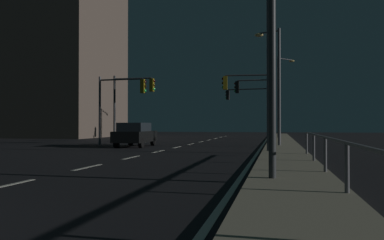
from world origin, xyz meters
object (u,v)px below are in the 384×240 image
object	(u,v)px
street_lamp_median	(275,76)
traffic_light_far_left	(249,93)
building_distant	(10,24)
street_lamp_across_street	(264,6)
car	(135,134)
traffic_light_far_center	(251,101)
street_lamp_mid_block	(265,52)
traffic_light_mid_right	(120,96)
traffic_light_overhead_east	(132,96)
street_lamp_corner	(281,89)
traffic_light_mid_left	(255,96)

from	to	relation	value
street_lamp_median	traffic_light_far_left	bearing A→B (deg)	131.61
building_distant	street_lamp_across_street	bearing A→B (deg)	-45.25
car	street_lamp_median	world-z (taller)	street_lamp_median
traffic_light_far_center	street_lamp_mid_block	size ratio (longest dim) A/B	0.60
street_lamp_median	street_lamp_mid_block	world-z (taller)	street_lamp_mid_block
traffic_light_far_center	traffic_light_mid_right	bearing A→B (deg)	-122.41
traffic_light_mid_right	street_lamp_mid_block	size ratio (longest dim) A/B	0.58
traffic_light_far_center	traffic_light_overhead_east	xyz separation A→B (m)	(-8.11, -11.20, -0.16)
building_distant	traffic_light_far_center	bearing A→B (deg)	-6.72
traffic_light_overhead_east	street_lamp_across_street	xyz separation A→B (m)	(10.25, -17.53, 0.83)
street_lamp_across_street	street_lamp_mid_block	bearing A→B (deg)	91.50
traffic_light_overhead_east	street_lamp_corner	world-z (taller)	street_lamp_corner
traffic_light_mid_left	traffic_light_far_center	bearing A→B (deg)	96.19
street_lamp_corner	traffic_light_far_left	bearing A→B (deg)	-99.98
street_lamp_across_street	traffic_light_far_center	bearing A→B (deg)	94.27
street_lamp_mid_block	building_distant	xyz separation A→B (m)	(-31.69, 22.22, 8.76)
traffic_light_far_left	street_lamp_corner	bearing A→B (deg)	80.02
traffic_light_mid_right	street_lamp_corner	size ratio (longest dim) A/B	0.60
traffic_light_mid_left	street_lamp_across_street	size ratio (longest dim) A/B	0.71
street_lamp_mid_block	building_distant	distance (m)	39.68
traffic_light_mid_right	building_distant	size ratio (longest dim) A/B	0.18
car	traffic_light_far_left	world-z (taller)	traffic_light_far_left
traffic_light_mid_left	street_lamp_corner	distance (m)	9.75
car	building_distant	size ratio (longest dim) A/B	0.16
traffic_light_overhead_east	building_distant	bearing A→B (deg)	145.86
traffic_light_mid_right	street_lamp_mid_block	world-z (taller)	street_lamp_mid_block
car	traffic_light_far_center	size ratio (longest dim) A/B	0.89
car	traffic_light_far_center	bearing A→B (deg)	65.34
traffic_light_far_center	traffic_light_mid_left	distance (m)	7.59
street_lamp_across_street	building_distant	world-z (taller)	building_distant
traffic_light_mid_left	street_lamp_median	world-z (taller)	street_lamp_median
traffic_light_far_left	street_lamp_median	size ratio (longest dim) A/B	0.68
traffic_light_far_center	traffic_light_overhead_east	bearing A→B (deg)	-125.91
car	traffic_light_mid_left	distance (m)	10.54
street_lamp_mid_block	street_lamp_across_street	size ratio (longest dim) A/B	1.18
street_lamp_median	street_lamp_across_street	size ratio (longest dim) A/B	1.04
street_lamp_corner	street_lamp_median	bearing A→B (deg)	-91.79
car	building_distant	distance (m)	32.09
traffic_light_far_center	building_distant	world-z (taller)	building_distant
traffic_light_overhead_east	street_lamp_mid_block	bearing A→B (deg)	-36.91
street_lamp_corner	street_lamp_mid_block	xyz separation A→B (m)	(-0.97, -20.60, 0.08)
street_lamp_corner	street_lamp_mid_block	world-z (taller)	street_lamp_mid_block
traffic_light_overhead_east	street_lamp_corner	bearing A→B (deg)	50.07
traffic_light_far_left	traffic_light_mid_right	distance (m)	9.04
car	traffic_light_mid_left	bearing A→B (deg)	42.77
traffic_light_far_center	traffic_light_far_left	size ratio (longest dim) A/B	1.01
car	street_lamp_median	size ratio (longest dim) A/B	0.60
traffic_light_far_center	building_distant	xyz separation A→B (m)	(-29.81, 3.51, 10.10)
traffic_light_overhead_east	traffic_light_mid_right	size ratio (longest dim) A/B	1.06
street_lamp_corner	street_lamp_median	world-z (taller)	street_lamp_corner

